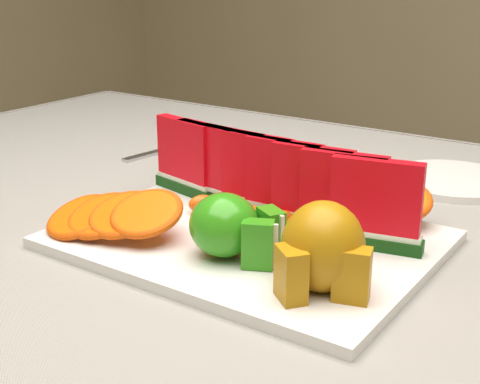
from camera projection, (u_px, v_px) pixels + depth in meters
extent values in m
cube|color=#432D19|center=(248.00, 232.00, 0.85)|extent=(1.40, 0.90, 0.03)
cube|color=#432D19|center=(118.00, 268.00, 1.61)|extent=(0.06, 0.06, 0.72)
cube|color=gray|center=(249.00, 218.00, 0.84)|extent=(1.52, 1.02, 0.01)
cube|color=gray|center=(398.00, 184.00, 1.27)|extent=(1.52, 0.01, 0.20)
cube|color=silver|center=(248.00, 239.00, 0.75)|extent=(0.40, 0.30, 0.01)
ellipsoid|color=#36881E|center=(224.00, 225.00, 0.68)|extent=(0.07, 0.07, 0.07)
cube|color=#36881E|center=(258.00, 244.00, 0.66)|extent=(0.04, 0.03, 0.05)
cube|color=beige|center=(263.00, 246.00, 0.66)|extent=(0.03, 0.02, 0.05)
cube|color=#36881E|center=(271.00, 232.00, 0.69)|extent=(0.04, 0.03, 0.05)
cube|color=beige|center=(276.00, 233.00, 0.69)|extent=(0.03, 0.02, 0.05)
ellipsoid|color=#B76305|center=(323.00, 247.00, 0.62)|extent=(0.10, 0.10, 0.09)
cube|color=#B76305|center=(291.00, 275.00, 0.60)|extent=(0.04, 0.04, 0.05)
cube|color=#B76305|center=(352.00, 276.00, 0.59)|extent=(0.04, 0.03, 0.05)
cylinder|color=silver|center=(453.00, 180.00, 0.96)|extent=(0.22, 0.22, 0.01)
cube|color=silver|center=(164.00, 150.00, 1.12)|extent=(0.04, 0.17, 0.00)
cube|color=silver|center=(195.00, 139.00, 1.19)|extent=(0.01, 0.04, 0.00)
cube|color=silver|center=(197.00, 140.00, 1.19)|extent=(0.01, 0.04, 0.00)
cube|color=silver|center=(200.00, 140.00, 1.19)|extent=(0.01, 0.04, 0.00)
cube|color=#0D3E0F|center=(186.00, 187.00, 0.88)|extent=(0.11, 0.04, 0.01)
cube|color=silver|center=(185.00, 180.00, 0.88)|extent=(0.10, 0.04, 0.01)
cube|color=red|center=(185.00, 149.00, 0.87)|extent=(0.10, 0.04, 0.08)
cube|color=#0D3E0F|center=(208.00, 194.00, 0.86)|extent=(0.11, 0.04, 0.01)
cube|color=silver|center=(208.00, 186.00, 0.86)|extent=(0.10, 0.03, 0.01)
cube|color=red|center=(207.00, 155.00, 0.84)|extent=(0.10, 0.03, 0.08)
cube|color=#0D3E0F|center=(231.00, 200.00, 0.83)|extent=(0.11, 0.03, 0.01)
cube|color=silver|center=(231.00, 193.00, 0.83)|extent=(0.10, 0.03, 0.01)
cube|color=red|center=(231.00, 160.00, 0.82)|extent=(0.10, 0.02, 0.08)
cube|color=#0D3E0F|center=(256.00, 208.00, 0.81)|extent=(0.11, 0.02, 0.01)
cube|color=silver|center=(256.00, 200.00, 0.81)|extent=(0.10, 0.02, 0.01)
cube|color=red|center=(256.00, 167.00, 0.79)|extent=(0.10, 0.02, 0.08)
cube|color=#0D3E0F|center=(282.00, 215.00, 0.78)|extent=(0.11, 0.02, 0.01)
cube|color=silver|center=(283.00, 207.00, 0.78)|extent=(0.10, 0.02, 0.01)
cube|color=red|center=(283.00, 173.00, 0.77)|extent=(0.10, 0.02, 0.08)
cube|color=#0D3E0F|center=(311.00, 224.00, 0.76)|extent=(0.11, 0.03, 0.01)
cube|color=silver|center=(311.00, 215.00, 0.76)|extent=(0.10, 0.03, 0.01)
cube|color=red|center=(312.00, 180.00, 0.74)|extent=(0.10, 0.02, 0.08)
cube|color=#0D3E0F|center=(341.00, 232.00, 0.74)|extent=(0.11, 0.04, 0.01)
cube|color=silver|center=(341.00, 224.00, 0.73)|extent=(0.10, 0.03, 0.01)
cube|color=red|center=(343.00, 188.00, 0.72)|extent=(0.10, 0.03, 0.08)
cube|color=#0D3E0F|center=(373.00, 242.00, 0.71)|extent=(0.11, 0.04, 0.01)
cube|color=silver|center=(373.00, 233.00, 0.71)|extent=(0.10, 0.04, 0.01)
cube|color=red|center=(376.00, 196.00, 0.69)|extent=(0.10, 0.04, 0.08)
cylinder|color=orange|center=(81.00, 217.00, 0.76)|extent=(0.09, 0.08, 0.03)
torus|color=#DD4A00|center=(81.00, 217.00, 0.76)|extent=(0.10, 0.10, 0.04)
cylinder|color=orange|center=(102.00, 215.00, 0.75)|extent=(0.08, 0.08, 0.03)
torus|color=#DD4A00|center=(102.00, 215.00, 0.75)|extent=(0.09, 0.09, 0.04)
cylinder|color=orange|center=(124.00, 214.00, 0.74)|extent=(0.08, 0.07, 0.03)
torus|color=#DD4A00|center=(124.00, 214.00, 0.74)|extent=(0.08, 0.08, 0.04)
cylinder|color=orange|center=(147.00, 213.00, 0.73)|extent=(0.08, 0.08, 0.03)
torus|color=#DD4A00|center=(147.00, 213.00, 0.73)|extent=(0.09, 0.09, 0.04)
cylinder|color=orange|center=(226.00, 176.00, 0.91)|extent=(0.08, 0.08, 0.03)
torus|color=#DD4A00|center=(226.00, 176.00, 0.91)|extent=(0.09, 0.09, 0.03)
cylinder|color=orange|center=(256.00, 180.00, 0.88)|extent=(0.08, 0.08, 0.03)
torus|color=#DD4A00|center=(256.00, 180.00, 0.88)|extent=(0.10, 0.09, 0.03)
cylinder|color=orange|center=(287.00, 184.00, 0.85)|extent=(0.09, 0.09, 0.03)
torus|color=#DD4A00|center=(287.00, 184.00, 0.85)|extent=(0.10, 0.10, 0.03)
cylinder|color=orange|center=(321.00, 189.00, 0.83)|extent=(0.10, 0.10, 0.03)
torus|color=#DD4A00|center=(321.00, 189.00, 0.83)|extent=(0.11, 0.11, 0.03)
cylinder|color=orange|center=(356.00, 194.00, 0.80)|extent=(0.10, 0.10, 0.03)
torus|color=#DD4A00|center=(356.00, 194.00, 0.80)|extent=(0.11, 0.11, 0.03)
cylinder|color=orange|center=(394.00, 199.00, 0.77)|extent=(0.10, 0.10, 0.03)
torus|color=#DD4A00|center=(394.00, 199.00, 0.77)|extent=(0.12, 0.12, 0.03)
ellipsoid|color=orange|center=(202.00, 203.00, 0.81)|extent=(0.03, 0.04, 0.02)
ellipsoid|color=orange|center=(203.00, 209.00, 0.79)|extent=(0.02, 0.04, 0.02)
ellipsoid|color=orange|center=(226.00, 215.00, 0.77)|extent=(0.04, 0.03, 0.02)
ellipsoid|color=orange|center=(233.00, 219.00, 0.76)|extent=(0.03, 0.02, 0.02)
ellipsoid|color=orange|center=(257.00, 215.00, 0.77)|extent=(0.04, 0.02, 0.02)
ellipsoid|color=orange|center=(281.00, 220.00, 0.76)|extent=(0.03, 0.04, 0.02)
ellipsoid|color=orange|center=(293.00, 227.00, 0.74)|extent=(0.03, 0.04, 0.02)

